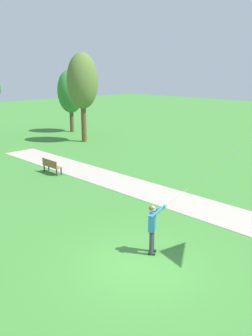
# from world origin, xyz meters

# --- Properties ---
(ground_plane) EXTENTS (120.00, 120.00, 0.00)m
(ground_plane) POSITION_xyz_m (0.00, 0.00, 0.00)
(ground_plane) COLOR #3D7F33
(walkway_path) EXTENTS (2.81, 32.03, 0.02)m
(walkway_path) POSITION_xyz_m (5.48, 2.00, 0.01)
(walkway_path) COLOR #ADA393
(walkway_path) RESTS_ON ground
(person_kite_flyer) EXTENTS (0.54, 0.62, 1.83)m
(person_kite_flyer) POSITION_xyz_m (0.79, 0.26, 1.05)
(person_kite_flyer) COLOR #232328
(person_kite_flyer) RESTS_ON ground
(park_bench_near_walkway) EXTENTS (0.46, 1.51, 0.88)m
(park_bench_near_walkway) POSITION_xyz_m (3.69, 10.98, 0.51)
(park_bench_near_walkway) COLOR olive
(park_bench_near_walkway) RESTS_ON ground
(tree_lakeside_far) EXTENTS (2.70, 2.31, 6.15)m
(tree_lakeside_far) POSITION_xyz_m (13.50, 22.40, 3.99)
(tree_lakeside_far) COLOR brown
(tree_lakeside_far) RESTS_ON ground
(tree_treeline_right) EXTENTS (2.72, 2.47, 7.48)m
(tree_treeline_right) POSITION_xyz_m (11.22, 17.46, 5.09)
(tree_treeline_right) COLOR brown
(tree_treeline_right) RESTS_ON ground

